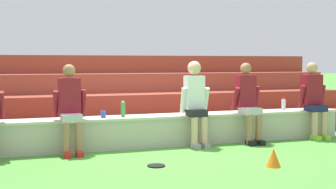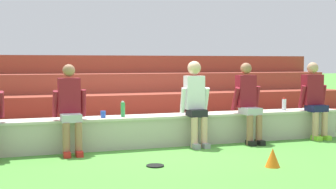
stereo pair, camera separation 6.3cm
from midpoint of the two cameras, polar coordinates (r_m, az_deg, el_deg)
name	(u,v)px [view 1 (the left image)]	position (r m, az deg, el deg)	size (l,w,h in m)	color
ground_plane	(158,148)	(7.65, -1.42, -6.57)	(80.00, 80.00, 0.00)	#4C9338
stone_seating_wall	(154,130)	(7.82, -1.95, -4.31)	(7.05, 0.51, 0.51)	#B7AF9E
brick_bleachers	(122,101)	(9.96, -5.86, -0.76)	(9.58, 2.94, 1.55)	#974031
person_left_of_center	(70,107)	(7.25, -12.13, -1.48)	(0.51, 0.58, 1.37)	#996B4C
person_center	(196,101)	(7.74, 3.17, -0.74)	(0.49, 0.50, 1.42)	#DBAD89
person_right_of_center	(248,101)	(8.18, 9.58, -0.77)	(0.50, 0.57, 1.39)	#996B4C
person_far_right	(314,98)	(8.94, 17.25, -0.37)	(0.54, 0.51, 1.40)	tan
water_bottle_mid_right	(123,109)	(7.61, -5.78, -1.83)	(0.07, 0.07, 0.26)	green
water_bottle_near_left	(284,104)	(8.91, 13.78, -1.17)	(0.08, 0.08, 0.23)	silver
plastic_cup_right_end	(103,114)	(7.52, -8.18, -2.43)	(0.08, 0.08, 0.11)	blue
frisbee	(156,166)	(6.34, -1.75, -8.72)	(0.24, 0.24, 0.02)	black
sports_cone	(273,158)	(6.43, 12.53, -7.55)	(0.20, 0.20, 0.25)	orange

